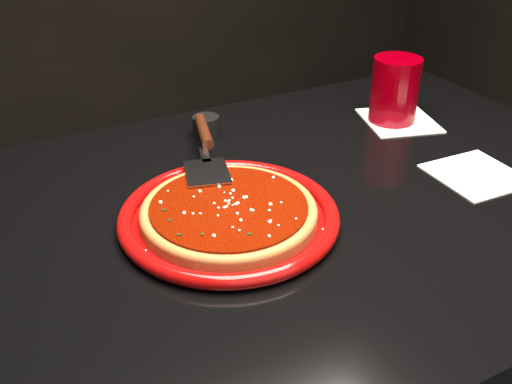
{
  "coord_description": "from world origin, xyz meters",
  "views": [
    {
      "loc": [
        -0.41,
        -0.65,
        1.21
      ],
      "look_at": [
        -0.06,
        0.01,
        0.77
      ],
      "focal_mm": 40.0,
      "sensor_mm": 36.0,
      "label": 1
    }
  ],
  "objects_px": {
    "table": "(287,366)",
    "cup": "(395,91)",
    "plate": "(229,216)",
    "ramekin": "(206,126)",
    "pizza_server": "(206,148)"
  },
  "relations": [
    {
      "from": "table",
      "to": "ramekin",
      "type": "height_order",
      "value": "ramekin"
    },
    {
      "from": "plate",
      "to": "cup",
      "type": "bearing_deg",
      "value": 22.2
    },
    {
      "from": "plate",
      "to": "ramekin",
      "type": "xyz_separation_m",
      "value": [
        0.09,
        0.29,
        0.01
      ]
    },
    {
      "from": "pizza_server",
      "to": "table",
      "type": "bearing_deg",
      "value": -45.59
    },
    {
      "from": "pizza_server",
      "to": "plate",
      "type": "bearing_deg",
      "value": -86.99
    },
    {
      "from": "table",
      "to": "pizza_server",
      "type": "height_order",
      "value": "pizza_server"
    },
    {
      "from": "cup",
      "to": "ramekin",
      "type": "xyz_separation_m",
      "value": [
        -0.36,
        0.11,
        -0.05
      ]
    },
    {
      "from": "table",
      "to": "ramekin",
      "type": "bearing_deg",
      "value": 96.18
    },
    {
      "from": "cup",
      "to": "ramekin",
      "type": "bearing_deg",
      "value": 163.03
    },
    {
      "from": "plate",
      "to": "ramekin",
      "type": "distance_m",
      "value": 0.31
    },
    {
      "from": "plate",
      "to": "ramekin",
      "type": "relative_size",
      "value": 6.34
    },
    {
      "from": "table",
      "to": "cup",
      "type": "distance_m",
      "value": 0.57
    },
    {
      "from": "plate",
      "to": "pizza_server",
      "type": "bearing_deg",
      "value": 77.31
    },
    {
      "from": "plate",
      "to": "table",
      "type": "bearing_deg",
      "value": 7.41
    },
    {
      "from": "pizza_server",
      "to": "ramekin",
      "type": "bearing_deg",
      "value": 82.92
    }
  ]
}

